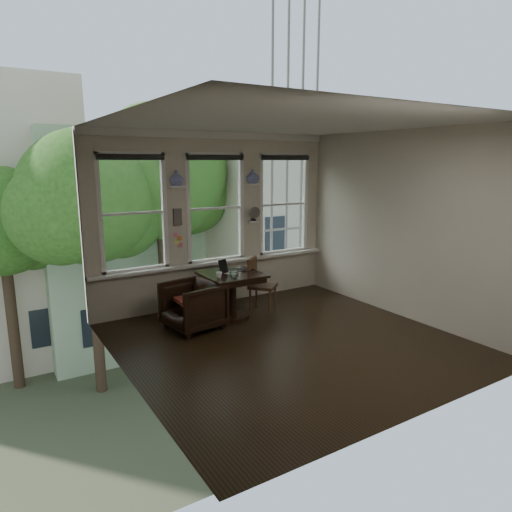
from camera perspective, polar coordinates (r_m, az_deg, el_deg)
ground at (r=6.58m, az=4.04°, el=-10.66°), size 4.50×4.50×0.00m
ceiling at (r=6.10m, az=4.46°, el=16.36°), size 4.50×4.50×0.00m
wall_back at (r=8.08m, az=-5.19°, el=4.56°), size 4.50×0.00×4.50m
wall_front at (r=4.58m, az=20.99°, el=-1.75°), size 4.50×0.00×4.50m
wall_left at (r=5.20m, az=-16.30°, el=0.10°), size 0.00×4.50×4.50m
wall_right at (r=7.69m, az=17.97°, el=3.67°), size 0.00×4.50×4.50m
window_left at (r=7.52m, az=-15.17°, el=5.20°), size 1.10×0.12×1.90m
window_center at (r=8.05m, az=-5.21°, el=5.97°), size 1.10×0.12×1.90m
window_right at (r=8.80m, az=3.31°, el=6.48°), size 1.10×0.12×1.90m
shelf_left at (r=7.64m, az=-9.85°, el=8.54°), size 0.26×0.16×0.03m
shelf_right at (r=8.29m, az=-0.41°, el=8.95°), size 0.26×0.16×0.03m
intercom at (r=7.71m, az=-9.81°, el=4.83°), size 0.14×0.06×0.28m
sticky_notes at (r=7.76m, az=-9.73°, el=2.27°), size 0.16×0.01×0.24m
desk_fan at (r=8.32m, az=-0.33°, el=5.02°), size 0.20×0.20×0.24m
vase_left at (r=7.63m, az=-9.89°, el=9.58°), size 0.24×0.24×0.25m
vase_right at (r=8.28m, az=-0.41°, el=9.91°), size 0.24×0.24×0.25m
table at (r=7.41m, az=-3.03°, el=-4.98°), size 0.90×0.90×0.75m
armchair_left at (r=7.01m, az=-7.89°, el=-6.14°), size 0.91×0.89×0.73m
cushion_red at (r=6.98m, az=-7.91°, el=-5.49°), size 0.45×0.45×0.06m
side_chair_right at (r=7.68m, az=0.87°, el=-3.69°), size 0.59×0.59×0.92m
laptop at (r=7.43m, az=-2.45°, el=-1.82°), size 0.39×0.33×0.03m
mug at (r=7.03m, az=-4.65°, el=-2.37°), size 0.12×0.12×0.09m
drinking_glass at (r=6.98m, az=-2.76°, el=-2.38°), size 0.16×0.16×0.11m
tablet at (r=7.30m, az=-4.11°, el=-1.31°), size 0.18×0.12×0.22m
papers at (r=7.36m, az=-3.30°, el=-2.06°), size 0.33×0.37×0.00m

